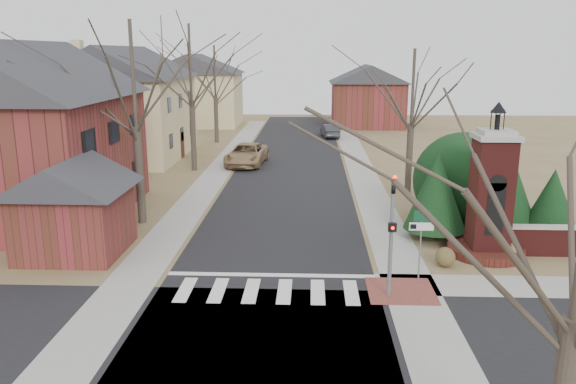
{
  "coord_description": "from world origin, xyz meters",
  "views": [
    {
      "loc": [
        1.5,
        -17.91,
        8.38
      ],
      "look_at": [
        0.51,
        6.0,
        2.41
      ],
      "focal_mm": 35.0,
      "sensor_mm": 36.0,
      "label": 1
    }
  ],
  "objects_px": {
    "brick_gate_monument": "(490,205)",
    "pickup_truck": "(247,154)",
    "traffic_signal_pole": "(392,226)",
    "distant_car": "(330,131)",
    "sign_post": "(421,232)"
  },
  "relations": [
    {
      "from": "sign_post",
      "to": "distant_car",
      "type": "height_order",
      "value": "sign_post"
    },
    {
      "from": "brick_gate_monument",
      "to": "pickup_truck",
      "type": "bearing_deg",
      "value": 122.9
    },
    {
      "from": "brick_gate_monument",
      "to": "distant_car",
      "type": "distance_m",
      "value": 34.2
    },
    {
      "from": "traffic_signal_pole",
      "to": "brick_gate_monument",
      "type": "xyz_separation_m",
      "value": [
        4.7,
        4.42,
        -0.42
      ]
    },
    {
      "from": "traffic_signal_pole",
      "to": "distant_car",
      "type": "relative_size",
      "value": 1.1
    },
    {
      "from": "brick_gate_monument",
      "to": "pickup_truck",
      "type": "relative_size",
      "value": 1.12
    },
    {
      "from": "brick_gate_monument",
      "to": "traffic_signal_pole",
      "type": "bearing_deg",
      "value": -136.76
    },
    {
      "from": "traffic_signal_pole",
      "to": "brick_gate_monument",
      "type": "relative_size",
      "value": 0.69
    },
    {
      "from": "sign_post",
      "to": "distant_car",
      "type": "xyz_separation_m",
      "value": [
        -2.19,
        36.72,
        -1.27
      ]
    },
    {
      "from": "brick_gate_monument",
      "to": "pickup_truck",
      "type": "xyz_separation_m",
      "value": [
        -12.4,
        19.17,
        -1.36
      ]
    },
    {
      "from": "traffic_signal_pole",
      "to": "sign_post",
      "type": "relative_size",
      "value": 1.64
    },
    {
      "from": "traffic_signal_pole",
      "to": "sign_post",
      "type": "distance_m",
      "value": 2.02
    },
    {
      "from": "sign_post",
      "to": "pickup_truck",
      "type": "xyz_separation_m",
      "value": [
        -8.99,
        22.17,
        -1.15
      ]
    },
    {
      "from": "traffic_signal_pole",
      "to": "pickup_truck",
      "type": "xyz_separation_m",
      "value": [
        -7.7,
        23.59,
        -1.78
      ]
    },
    {
      "from": "pickup_truck",
      "to": "distant_car",
      "type": "xyz_separation_m",
      "value": [
        6.8,
        14.54,
        -0.13
      ]
    }
  ]
}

